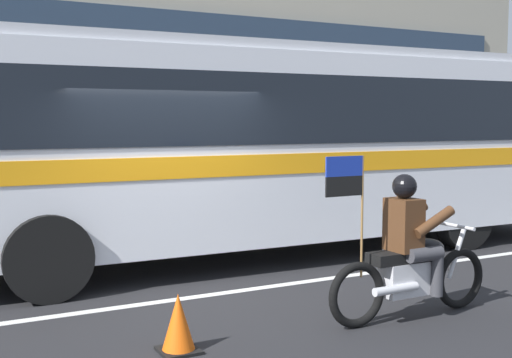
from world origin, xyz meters
name	(u,v)px	position (x,y,z in m)	size (l,w,h in m)	color
ground_plane	(170,287)	(0.00, 0.00, 0.00)	(60.00, 60.00, 0.00)	black
sidewalk_curb	(81,224)	(0.00, 5.10, 0.07)	(28.00, 3.80, 0.15)	#A39E93
lane_center_stripe	(188,298)	(0.00, -0.60, 0.00)	(26.60, 0.14, 0.01)	silver
transit_bus	(264,136)	(2.02, 1.19, 1.88)	(11.41, 2.83, 3.22)	silver
motorcycle_with_rider	(410,257)	(1.84, -2.42, 0.67)	(2.20, 0.64, 1.78)	black
traffic_cone	(178,325)	(-0.73, -2.23, 0.26)	(0.36, 0.36, 0.55)	#EA590F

